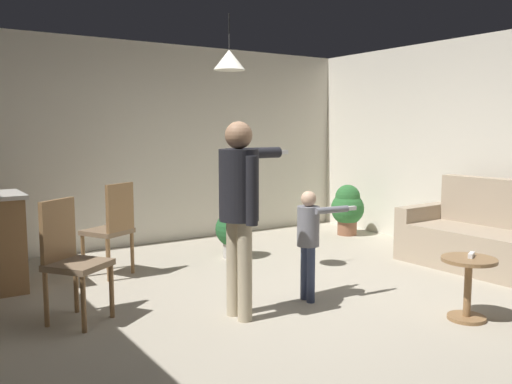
{
  "coord_description": "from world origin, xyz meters",
  "views": [
    {
      "loc": [
        -2.81,
        -3.69,
        1.57
      ],
      "look_at": [
        -0.15,
        0.32,
        1.0
      ],
      "focal_mm": 37.84,
      "sensor_mm": 36.0,
      "label": 1
    }
  ],
  "objects_px": {
    "person_adult": "(240,198)",
    "spare_remote_on_table": "(471,255)",
    "side_table_by_couch": "(468,281)",
    "dining_chair_by_counter": "(71,256)",
    "dining_chair_near_wall": "(112,226)",
    "couch_floral": "(486,239)",
    "potted_plant_by_wall": "(233,228)",
    "potted_plant_corner": "(347,207)",
    "person_child": "(309,233)"
  },
  "relations": [
    {
      "from": "side_table_by_couch",
      "to": "dining_chair_near_wall",
      "type": "bearing_deg",
      "value": 124.32
    },
    {
      "from": "couch_floral",
      "to": "side_table_by_couch",
      "type": "xyz_separation_m",
      "value": [
        -1.6,
        -0.9,
        -0.0
      ]
    },
    {
      "from": "side_table_by_couch",
      "to": "spare_remote_on_table",
      "type": "height_order",
      "value": "spare_remote_on_table"
    },
    {
      "from": "dining_chair_near_wall",
      "to": "potted_plant_by_wall",
      "type": "bearing_deg",
      "value": -28.24
    },
    {
      "from": "spare_remote_on_table",
      "to": "person_child",
      "type": "bearing_deg",
      "value": 126.61
    },
    {
      "from": "person_adult",
      "to": "person_child",
      "type": "distance_m",
      "value": 0.84
    },
    {
      "from": "person_adult",
      "to": "dining_chair_near_wall",
      "type": "height_order",
      "value": "person_adult"
    },
    {
      "from": "person_child",
      "to": "dining_chair_near_wall",
      "type": "bearing_deg",
      "value": -140.32
    },
    {
      "from": "couch_floral",
      "to": "person_adult",
      "type": "xyz_separation_m",
      "value": [
        -3.12,
        0.18,
        0.68
      ]
    },
    {
      "from": "dining_chair_by_counter",
      "to": "side_table_by_couch",
      "type": "bearing_deg",
      "value": 111.01
    },
    {
      "from": "dining_chair_near_wall",
      "to": "spare_remote_on_table",
      "type": "height_order",
      "value": "dining_chair_near_wall"
    },
    {
      "from": "person_adult",
      "to": "potted_plant_corner",
      "type": "height_order",
      "value": "person_adult"
    },
    {
      "from": "dining_chair_near_wall",
      "to": "person_child",
      "type": "bearing_deg",
      "value": -84.15
    },
    {
      "from": "person_adult",
      "to": "side_table_by_couch",
      "type": "bearing_deg",
      "value": 53.59
    },
    {
      "from": "dining_chair_near_wall",
      "to": "spare_remote_on_table",
      "type": "distance_m",
      "value": 3.54
    },
    {
      "from": "side_table_by_couch",
      "to": "potted_plant_by_wall",
      "type": "relative_size",
      "value": 0.77
    },
    {
      "from": "spare_remote_on_table",
      "to": "potted_plant_corner",
      "type": "bearing_deg",
      "value": 63.22
    },
    {
      "from": "side_table_by_couch",
      "to": "potted_plant_corner",
      "type": "bearing_deg",
      "value": 62.7
    },
    {
      "from": "person_adult",
      "to": "dining_chair_near_wall",
      "type": "relative_size",
      "value": 1.63
    },
    {
      "from": "couch_floral",
      "to": "person_adult",
      "type": "height_order",
      "value": "person_adult"
    },
    {
      "from": "couch_floral",
      "to": "side_table_by_couch",
      "type": "relative_size",
      "value": 3.52
    },
    {
      "from": "side_table_by_couch",
      "to": "spare_remote_on_table",
      "type": "xyz_separation_m",
      "value": [
        0.04,
        0.01,
        0.21
      ]
    },
    {
      "from": "dining_chair_by_counter",
      "to": "spare_remote_on_table",
      "type": "bearing_deg",
      "value": 111.56
    },
    {
      "from": "side_table_by_couch",
      "to": "dining_chair_by_counter",
      "type": "bearing_deg",
      "value": 146.94
    },
    {
      "from": "dining_chair_near_wall",
      "to": "potted_plant_by_wall",
      "type": "distance_m",
      "value": 1.5
    },
    {
      "from": "couch_floral",
      "to": "dining_chair_near_wall",
      "type": "height_order",
      "value": "same"
    },
    {
      "from": "couch_floral",
      "to": "potted_plant_by_wall",
      "type": "bearing_deg",
      "value": 43.99
    },
    {
      "from": "person_child",
      "to": "dining_chair_near_wall",
      "type": "height_order",
      "value": "person_child"
    },
    {
      "from": "person_adult",
      "to": "dining_chair_by_counter",
      "type": "bearing_deg",
      "value": -121.39
    },
    {
      "from": "side_table_by_couch",
      "to": "spare_remote_on_table",
      "type": "distance_m",
      "value": 0.22
    },
    {
      "from": "potted_plant_by_wall",
      "to": "spare_remote_on_table",
      "type": "relative_size",
      "value": 5.17
    },
    {
      "from": "potted_plant_corner",
      "to": "couch_floral",
      "type": "bearing_deg",
      "value": -91.15
    },
    {
      "from": "person_child",
      "to": "potted_plant_by_wall",
      "type": "relative_size",
      "value": 1.51
    },
    {
      "from": "person_adult",
      "to": "dining_chair_near_wall",
      "type": "xyz_separation_m",
      "value": [
        -0.46,
        1.83,
        -0.46
      ]
    },
    {
      "from": "dining_chair_by_counter",
      "to": "potted_plant_by_wall",
      "type": "xyz_separation_m",
      "value": [
        2.23,
        1.14,
        -0.18
      ]
    },
    {
      "from": "dining_chair_by_counter",
      "to": "dining_chair_near_wall",
      "type": "bearing_deg",
      "value": -158.59
    },
    {
      "from": "potted_plant_corner",
      "to": "potted_plant_by_wall",
      "type": "height_order",
      "value": "potted_plant_corner"
    },
    {
      "from": "side_table_by_couch",
      "to": "potted_plant_corner",
      "type": "height_order",
      "value": "potted_plant_corner"
    },
    {
      "from": "dining_chair_by_counter",
      "to": "potted_plant_by_wall",
      "type": "bearing_deg",
      "value": 171.11
    },
    {
      "from": "person_child",
      "to": "potted_plant_corner",
      "type": "distance_m",
      "value": 3.19
    },
    {
      "from": "spare_remote_on_table",
      "to": "potted_plant_by_wall",
      "type": "bearing_deg",
      "value": 100.43
    },
    {
      "from": "dining_chair_by_counter",
      "to": "potted_plant_corner",
      "type": "bearing_deg",
      "value": 162.07
    },
    {
      "from": "person_adult",
      "to": "spare_remote_on_table",
      "type": "distance_m",
      "value": 1.95
    },
    {
      "from": "person_child",
      "to": "dining_chair_near_wall",
      "type": "distance_m",
      "value": 2.17
    },
    {
      "from": "potted_plant_corner",
      "to": "side_table_by_couch",
      "type": "bearing_deg",
      "value": -117.3
    },
    {
      "from": "dining_chair_near_wall",
      "to": "couch_floral",
      "type": "bearing_deg",
      "value": -57.38
    },
    {
      "from": "dining_chair_by_counter",
      "to": "dining_chair_near_wall",
      "type": "xyz_separation_m",
      "value": [
        0.73,
        1.14,
        0.0
      ]
    },
    {
      "from": "person_adult",
      "to": "spare_remote_on_table",
      "type": "relative_size",
      "value": 12.51
    },
    {
      "from": "side_table_by_couch",
      "to": "spare_remote_on_table",
      "type": "bearing_deg",
      "value": 13.53
    },
    {
      "from": "side_table_by_couch",
      "to": "dining_chair_near_wall",
      "type": "relative_size",
      "value": 0.52
    }
  ]
}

